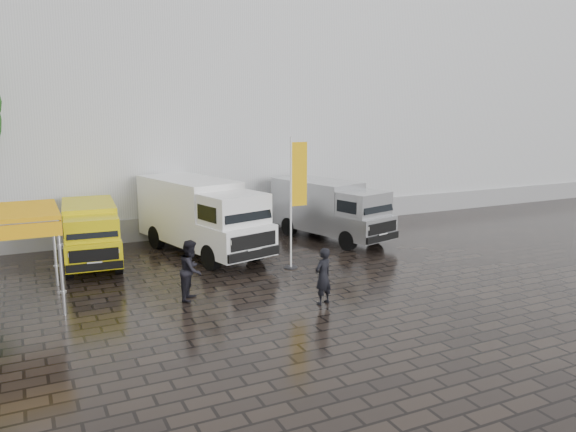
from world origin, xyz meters
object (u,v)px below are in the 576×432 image
at_px(van_silver, 330,211).
at_px(van_white, 202,218).
at_px(van_yellow, 91,235).
at_px(person_tent, 191,270).
at_px(wheelie_bin, 321,217).
at_px(flagpole, 296,196).
at_px(person_front, 323,276).

bearing_deg(van_silver, van_white, 164.74).
height_order(van_yellow, person_tent, van_yellow).
bearing_deg(van_yellow, van_white, -0.34).
bearing_deg(wheelie_bin, van_yellow, 179.25).
bearing_deg(van_white, wheelie_bin, 6.91).
height_order(flagpole, wheelie_bin, flagpole).
bearing_deg(person_front, van_yellow, -72.87).
xyz_separation_m(van_yellow, van_white, (4.16, -0.34, 0.35)).
bearing_deg(van_silver, flagpole, -150.63).
relative_size(van_yellow, flagpole, 1.02).
relative_size(wheelie_bin, person_tent, 0.50).
distance_m(van_white, wheelie_bin, 7.35).
bearing_deg(van_yellow, wheelie_bin, 16.14).
distance_m(flagpole, person_front, 4.32).
distance_m(van_white, flagpole, 4.28).
bearing_deg(flagpole, van_white, 126.51).
height_order(wheelie_bin, person_tent, person_tent).
xyz_separation_m(van_yellow, person_tent, (2.25, -5.37, -0.19)).
relative_size(van_white, wheelie_bin, 7.25).
relative_size(wheelie_bin, person_front, 0.54).
relative_size(van_yellow, person_tent, 2.61).
bearing_deg(van_silver, person_tent, -162.10).
height_order(van_white, wheelie_bin, van_white).
xyz_separation_m(wheelie_bin, person_tent, (-8.70, -7.68, 0.46)).
height_order(van_yellow, van_white, van_white).
xyz_separation_m(person_front, person_tent, (-3.38, 2.08, 0.07)).
xyz_separation_m(van_silver, person_front, (-4.33, -7.12, -0.41)).
relative_size(van_yellow, van_white, 0.71).
relative_size(van_white, person_front, 3.94).
distance_m(flagpole, wheelie_bin, 7.67).
relative_size(van_silver, person_tent, 3.18).
height_order(wheelie_bin, person_front, person_front).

